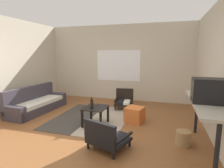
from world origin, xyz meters
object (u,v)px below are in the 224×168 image
(ottoman_orange, at_px, (135,114))
(clay_vase, at_px, (202,88))
(console_shelf, at_px, (206,107))
(couch, at_px, (36,104))
(armchair_by_window, at_px, (124,100))
(crt_television, at_px, (208,91))
(coffee_table, at_px, (96,111))
(glass_bottle, at_px, (92,104))
(armchair_striped_foreground, at_px, (106,137))
(wicker_basket, at_px, (183,138))

(ottoman_orange, height_order, clay_vase, clay_vase)
(console_shelf, bearing_deg, clay_vase, 90.00)
(couch, distance_m, clay_vase, 4.39)
(couch, relative_size, armchair_by_window, 3.11)
(console_shelf, distance_m, crt_television, 0.29)
(coffee_table, distance_m, glass_bottle, 0.23)
(armchair_striped_foreground, xyz_separation_m, glass_bottle, (-0.65, 0.88, 0.32))
(coffee_table, distance_m, console_shelf, 2.33)
(crt_television, xyz_separation_m, clay_vase, (0.00, 0.56, -0.07))
(ottoman_orange, bearing_deg, armchair_striped_foreground, -99.33)
(ottoman_orange, xyz_separation_m, crt_television, (1.36, -1.17, 0.91))
(armchair_striped_foreground, xyz_separation_m, clay_vase, (1.60, 0.87, 0.80))
(couch, relative_size, armchair_striped_foreground, 2.41)
(glass_bottle, bearing_deg, crt_television, -14.37)
(couch, relative_size, ottoman_orange, 4.66)
(armchair_by_window, height_order, wicker_basket, armchair_by_window)
(armchair_by_window, relative_size, console_shelf, 0.34)
(console_shelf, height_order, crt_television, crt_television)
(ottoman_orange, bearing_deg, glass_bottle, -146.28)
(couch, height_order, console_shelf, console_shelf)
(armchair_striped_foreground, relative_size, console_shelf, 0.44)
(armchair_striped_foreground, bearing_deg, armchair_by_window, 96.19)
(ottoman_orange, bearing_deg, wicker_basket, -40.00)
(console_shelf, height_order, wicker_basket, console_shelf)
(crt_television, bearing_deg, armchair_by_window, 130.11)
(ottoman_orange, bearing_deg, coffee_table, -149.85)
(crt_television, height_order, clay_vase, crt_television)
(armchair_by_window, relative_size, armchair_striped_foreground, 0.77)
(coffee_table, relative_size, crt_television, 1.25)
(console_shelf, bearing_deg, couch, 165.57)
(coffee_table, height_order, crt_television, crt_television)
(clay_vase, relative_size, wicker_basket, 1.23)
(coffee_table, distance_m, clay_vase, 2.31)
(clay_vase, distance_m, wicker_basket, 0.99)
(ottoman_orange, distance_m, console_shelf, 1.86)
(glass_bottle, bearing_deg, couch, 163.71)
(coffee_table, relative_size, armchair_striped_foreground, 0.74)
(armchair_by_window, relative_size, glass_bottle, 2.30)
(armchair_striped_foreground, bearing_deg, glass_bottle, 126.28)
(coffee_table, height_order, wicker_basket, coffee_table)
(couch, bearing_deg, coffee_table, -13.26)
(armchair_by_window, relative_size, crt_television, 1.31)
(armchair_by_window, bearing_deg, crt_television, -49.89)
(ottoman_orange, relative_size, glass_bottle, 1.54)
(coffee_table, relative_size, console_shelf, 0.32)
(armchair_by_window, bearing_deg, clay_vase, -41.51)
(couch, distance_m, console_shelf, 4.45)
(couch, height_order, wicker_basket, couch)
(armchair_striped_foreground, bearing_deg, coffee_table, 121.39)
(console_shelf, bearing_deg, glass_bottle, 167.28)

